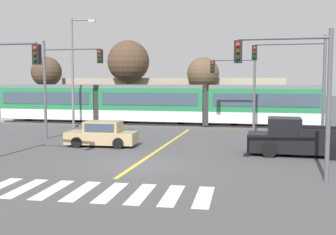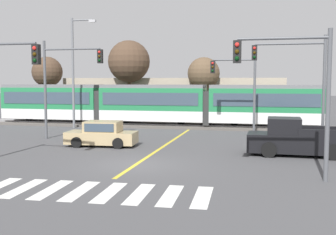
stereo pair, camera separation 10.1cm
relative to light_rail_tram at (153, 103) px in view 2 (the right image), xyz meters
name	(u,v)px [view 2 (the right image)]	position (x,y,z in m)	size (l,w,h in m)	color
ground_plane	(136,165)	(3.48, -16.53, -2.05)	(200.00, 200.00, 0.00)	#474749
track_bed	(193,126)	(3.48, 0.01, -1.96)	(120.00, 4.00, 0.18)	#56514C
rail_near	(191,125)	(3.48, -0.71, -1.82)	(120.00, 0.08, 0.10)	#939399
rail_far	(194,124)	(3.48, 0.73, -1.82)	(120.00, 0.08, 0.10)	#939399
light_rail_tram	(153,103)	(0.00, 0.00, 0.00)	(28.00, 2.64, 3.43)	silver
crosswalk_stripe_1	(24,188)	(0.73, -21.62, -2.04)	(0.56, 2.80, 0.01)	silver
crosswalk_stripe_2	(51,189)	(1.83, -21.57, -2.04)	(0.56, 2.80, 0.01)	silver
crosswalk_stripe_3	(80,191)	(2.93, -21.52, -2.04)	(0.56, 2.80, 0.01)	silver
crosswalk_stripe_4	(109,192)	(4.03, -21.48, -2.04)	(0.56, 2.80, 0.01)	silver
crosswalk_stripe_5	(140,194)	(5.13, -21.43, -2.04)	(0.56, 2.80, 0.01)	silver
crosswalk_stripe_6	(171,195)	(6.23, -21.38, -2.04)	(0.56, 2.80, 0.01)	silver
crosswalk_stripe_7	(202,197)	(7.33, -21.33, -2.04)	(0.56, 2.80, 0.01)	silver
lane_centre_line	(164,146)	(3.48, -10.75, -2.04)	(0.20, 17.50, 0.01)	gold
sedan_crossing	(102,135)	(-0.20, -11.51, -1.35)	(4.30, 2.12, 1.52)	tan
pickup_truck	(297,140)	(11.09, -12.26, -1.20)	(5.45, 2.33, 1.98)	black
traffic_light_far_right	(239,82)	(7.61, -4.59, 1.82)	(3.25, 0.38, 5.91)	#515459
traffic_light_mid_left	(63,75)	(-3.78, -9.23, 2.28)	(4.25, 0.38, 6.63)	#515459
traffic_light_near_right	(295,80)	(10.47, -18.08, 1.93)	(3.75, 0.38, 5.95)	#515459
traffic_light_mid_right	(300,74)	(11.36, -9.36, 2.30)	(4.25, 0.38, 6.59)	#515459
street_lamp_west	(75,66)	(-6.01, -2.66, 3.09)	(2.18, 0.28, 9.11)	slate
bare_tree_far_west	(47,72)	(-12.58, 4.71, 2.79)	(3.14, 3.14, 6.44)	brown
bare_tree_west	(129,62)	(-3.82, 5.07, 3.81)	(4.18, 4.18, 7.97)	brown
bare_tree_east	(204,74)	(3.65, 5.36, 2.58)	(3.12, 3.12, 6.23)	brown
building_backdrop_far	(174,98)	(0.04, 8.75, 0.07)	(22.80, 6.00, 4.24)	tan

